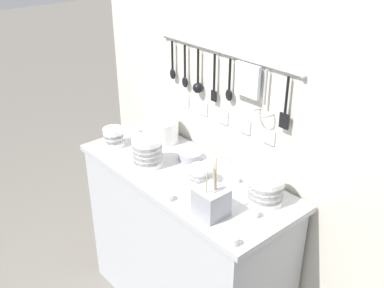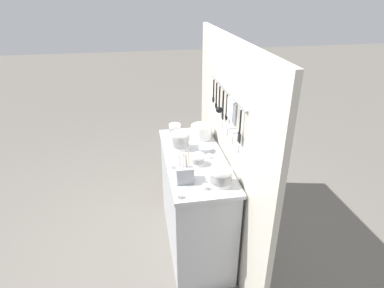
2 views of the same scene
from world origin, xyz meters
name	(u,v)px [view 1 (image 1 of 2)]	position (x,y,z in m)	size (l,w,h in m)	color
counter	(185,245)	(0.00, 0.00, 0.46)	(1.22, 0.50, 0.92)	#ADAFB5
back_wall	(225,150)	(0.00, 0.29, 0.95)	(2.02, 0.11, 1.89)	beige
bowl_stack_nested_right	(114,137)	(-0.48, -0.11, 0.98)	(0.11, 0.11, 0.10)	white
bowl_stack_back_corner	(266,189)	(0.43, 0.11, 0.99)	(0.16, 0.16, 0.13)	white
bowl_stack_wide_centre	(201,174)	(0.12, 0.00, 0.97)	(0.11, 0.11, 0.08)	white
bowl_stack_tall_left	(147,152)	(-0.18, -0.09, 1.00)	(0.15, 0.15, 0.15)	white
plate_stack	(161,130)	(-0.36, 0.13, 0.99)	(0.20, 0.20, 0.13)	white
steel_mixing_bowl	(190,155)	(-0.09, 0.11, 0.94)	(0.13, 0.13, 0.04)	#93969E
cutlery_caddy	(211,202)	(0.34, -0.14, 0.99)	(0.13, 0.13, 0.28)	#93969E
cup_front_right	(136,130)	(-0.54, 0.08, 0.94)	(0.04, 0.04, 0.04)	white
cup_edge_near	(140,146)	(-0.36, -0.02, 0.94)	(0.04, 0.04, 0.04)	white
cup_edge_far	(136,139)	(-0.44, 0.01, 0.94)	(0.04, 0.04, 0.04)	white
cup_back_right	(169,197)	(0.14, -0.21, 0.94)	(0.04, 0.04, 0.04)	white
cup_centre	(206,165)	(0.04, 0.11, 0.94)	(0.04, 0.04, 0.04)	white
cup_front_left	(254,213)	(0.48, -0.01, 0.94)	(0.04, 0.04, 0.04)	white
cup_beside_plates	(234,241)	(0.55, -0.21, 0.94)	(0.04, 0.04, 0.04)	white
cup_mid_row	(236,179)	(0.23, 0.13, 0.94)	(0.04, 0.04, 0.04)	white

